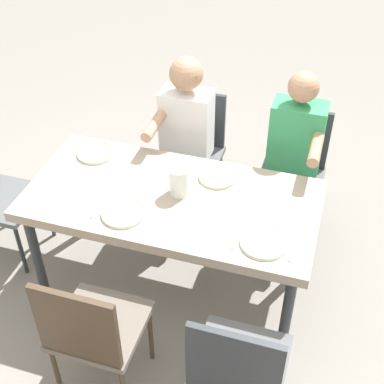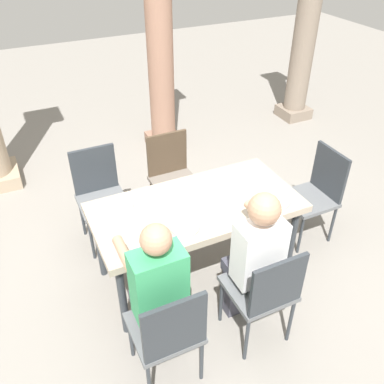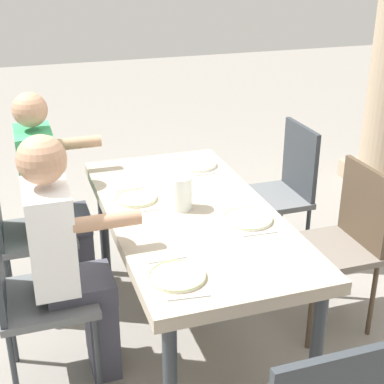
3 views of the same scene
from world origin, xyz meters
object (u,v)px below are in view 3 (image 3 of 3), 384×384
plate_0 (196,164)px  plate_1 (136,198)px  plate_2 (248,219)px  dining_table (190,222)px  chair_west_south (21,225)px  diner_man_white (67,255)px  chair_west_north (282,186)px  chair_mid_north (342,237)px  diner_woman_green (51,194)px  plate_3 (177,276)px  water_pitcher (181,194)px  chair_mid_south (29,290)px

plate_0 → plate_1: bearing=-51.1°
plate_2 → dining_table: bearing=-131.0°
chair_west_south → diner_man_white: diner_man_white is taller
diner_man_white → plate_2: bearing=85.9°
chair_west_north → plate_2: bearing=-37.0°
plate_0 → chair_mid_north: bearing=40.2°
chair_west_north → diner_woman_green: (-0.00, -1.48, 0.14)m
plate_3 → water_pitcher: (-0.63, 0.21, 0.07)m
chair_mid_south → water_pitcher: size_ratio=5.23×
chair_west_north → plate_0: chair_west_north is taller
dining_table → diner_man_white: diner_man_white is taller
chair_mid_north → chair_west_south: bearing=-113.8°
plate_0 → water_pitcher: bearing=-26.2°
plate_0 → water_pitcher: water_pitcher is taller
plate_1 → plate_2: (0.41, 0.47, -0.00)m
diner_woman_green → water_pitcher: 0.85m
dining_table → plate_0: plate_0 is taller
diner_man_white → water_pitcher: (-0.17, 0.61, 0.15)m
dining_table → chair_west_south: 1.05m
chair_mid_north → diner_man_white: bearing=-89.9°
dining_table → plate_3: bearing=-22.8°
plate_2 → water_pitcher: water_pitcher is taller
chair_west_north → chair_mid_south: bearing=-66.2°
dining_table → chair_west_north: bearing=125.7°
plate_3 → plate_1: bearing=179.0°
diner_woman_green → diner_man_white: 0.74m
dining_table → plate_2: size_ratio=6.86×
plate_1 → water_pitcher: bearing=48.0°
chair_west_north → water_pitcher: chair_west_north is taller
water_pitcher → chair_west_south: bearing=-125.5°
diner_woman_green → diner_man_white: diner_woman_green is taller
chair_mid_north → diner_man_white: diner_man_white is taller
diner_woman_green → water_pitcher: size_ratio=7.34×
dining_table → plate_1: plate_1 is taller
chair_west_south → water_pitcher: bearing=54.5°
plate_0 → chair_mid_south: bearing=-56.0°
chair_west_north → plate_1: size_ratio=4.28×
chair_mid_north → plate_0: (-0.72, -0.61, 0.24)m
plate_0 → diner_woman_green: bearing=-91.4°
chair_west_north → plate_3: (1.20, -1.09, 0.23)m
diner_woman_green → water_pitcher: (0.57, 0.61, 0.16)m
dining_table → plate_0: bearing=158.5°
diner_woman_green → dining_table: bearing=46.9°
chair_mid_south → dining_table: bearing=99.2°
chair_west_north → diner_man_white: (0.74, -1.49, 0.15)m
dining_table → chair_west_north: (-0.60, 0.84, -0.15)m
dining_table → chair_mid_south: size_ratio=1.84×
plate_2 → chair_west_north: bearing=143.0°
chair_west_north → chair_west_south: bearing=-90.0°
diner_man_white → plate_2: size_ratio=5.21×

